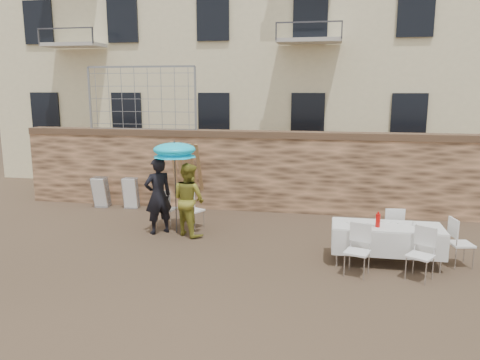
% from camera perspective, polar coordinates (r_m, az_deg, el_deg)
% --- Properties ---
extents(ground, '(80.00, 80.00, 0.00)m').
position_cam_1_polar(ground, '(8.82, -5.32, -11.62)').
color(ground, brown).
rests_on(ground, ground).
extents(stone_wall, '(13.00, 0.50, 2.20)m').
position_cam_1_polar(stone_wall, '(13.22, 0.55, 1.10)').
color(stone_wall, '#8F6647').
rests_on(stone_wall, ground).
extents(chain_link_fence, '(3.20, 0.06, 1.80)m').
position_cam_1_polar(chain_link_fence, '(13.86, -11.91, 9.65)').
color(chain_link_fence, gray).
rests_on(chain_link_fence, stone_wall).
extents(man_suit, '(0.79, 0.77, 1.83)m').
position_cam_1_polar(man_suit, '(11.19, -9.95, -1.91)').
color(man_suit, black).
rests_on(man_suit, ground).
extents(woman_dress, '(1.05, 1.00, 1.71)m').
position_cam_1_polar(woman_dress, '(10.96, -6.26, -2.38)').
color(woman_dress, gold).
rests_on(woman_dress, ground).
extents(umbrella, '(1.03, 1.03, 2.06)m').
position_cam_1_polar(umbrella, '(10.96, -7.99, 3.36)').
color(umbrella, '#3F3F44').
rests_on(umbrella, ground).
extents(couple_chair_left, '(0.54, 0.54, 0.96)m').
position_cam_1_polar(couple_chair_left, '(11.79, -8.94, -3.37)').
color(couple_chair_left, white).
rests_on(couple_chair_left, ground).
extents(couple_chair_right, '(0.64, 0.64, 0.96)m').
position_cam_1_polar(couple_chair_right, '(11.58, -5.67, -3.55)').
color(couple_chair_right, white).
rests_on(couple_chair_right, ground).
extents(banquet_table, '(2.10, 0.85, 0.78)m').
position_cam_1_polar(banquet_table, '(9.62, 17.51, -5.54)').
color(banquet_table, silver).
rests_on(banquet_table, ground).
extents(soda_bottle, '(0.09, 0.09, 0.26)m').
position_cam_1_polar(soda_bottle, '(9.40, 16.46, -4.75)').
color(soda_bottle, red).
rests_on(soda_bottle, banquet_table).
extents(table_chair_front_left, '(0.61, 0.61, 0.96)m').
position_cam_1_polar(table_chair_front_left, '(8.93, 14.10, -8.35)').
color(table_chair_front_left, white).
rests_on(table_chair_front_left, ground).
extents(table_chair_front_right, '(0.66, 0.66, 0.96)m').
position_cam_1_polar(table_chair_front_right, '(9.07, 21.13, -8.47)').
color(table_chair_front_right, white).
rests_on(table_chair_front_right, ground).
extents(table_chair_back, '(0.53, 0.53, 0.96)m').
position_cam_1_polar(table_chair_back, '(10.48, 18.02, -5.64)').
color(table_chair_back, white).
rests_on(table_chair_back, ground).
extents(table_chair_side, '(0.57, 0.57, 0.96)m').
position_cam_1_polar(table_chair_side, '(10.05, 25.36, -6.89)').
color(table_chair_side, white).
rests_on(table_chair_side, ground).
extents(chair_stack_left, '(0.46, 0.40, 0.92)m').
position_cam_1_polar(chair_stack_left, '(14.19, -16.36, -1.29)').
color(chair_stack_left, white).
rests_on(chair_stack_left, ground).
extents(chair_stack_right, '(0.46, 0.32, 0.92)m').
position_cam_1_polar(chair_stack_right, '(13.81, -13.03, -1.46)').
color(chair_stack_right, white).
rests_on(chair_stack_right, ground).
extents(wood_planks, '(0.70, 0.20, 2.00)m').
position_cam_1_polar(wood_planks, '(13.21, -6.64, 0.58)').
color(wood_planks, '#A37749').
rests_on(wood_planks, ground).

